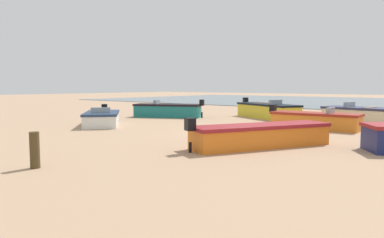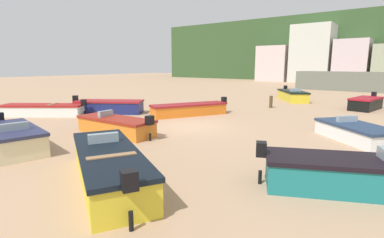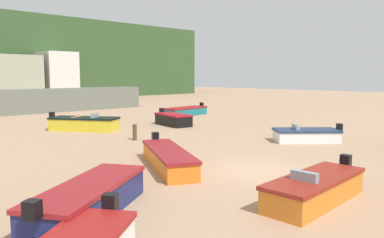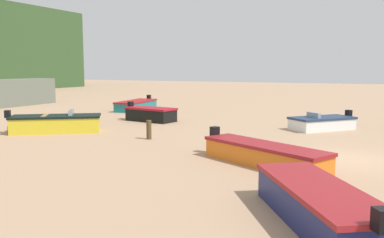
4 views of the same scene
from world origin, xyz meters
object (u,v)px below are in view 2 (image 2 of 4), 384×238
object	(u,v)px
boat_yellow_1	(292,96)
boat_white_2	(43,110)
mooring_post_near_water	(271,102)
boat_teal_8	(352,174)
boat_orange_5	(116,126)
boat_white_6	(356,132)
boat_orange_0	(189,109)
boat_yellow_3	(109,166)
boat_navy_4	(109,107)
boat_black_9	(366,103)
boat_cream_10	(11,139)

from	to	relation	value
boat_yellow_1	boat_white_2	distance (m)	20.93
mooring_post_near_water	boat_teal_8	bearing A→B (deg)	-60.00
boat_orange_5	boat_white_6	xyz separation A→B (m)	(9.40, 5.63, -0.04)
boat_white_2	boat_teal_8	size ratio (longest dim) A/B	1.07
boat_white_2	boat_orange_5	bearing A→B (deg)	-129.55
boat_orange_0	boat_teal_8	size ratio (longest dim) A/B	1.11
mooring_post_near_water	boat_orange_0	bearing A→B (deg)	-114.15
boat_yellow_3	mooring_post_near_water	world-z (taller)	boat_yellow_3
boat_yellow_1	mooring_post_near_water	bearing A→B (deg)	57.57
boat_navy_4	boat_black_9	bearing A→B (deg)	99.33
boat_navy_4	boat_white_6	distance (m)	14.98
boat_orange_0	boat_navy_4	world-z (taller)	boat_navy_4
boat_white_6	boat_black_9	distance (m)	10.81
boat_yellow_1	boat_orange_5	world-z (taller)	boat_yellow_1
boat_yellow_3	boat_orange_5	bearing A→B (deg)	78.11
boat_white_2	boat_cream_10	distance (m)	8.34
boat_white_6	boat_cream_10	world-z (taller)	boat_cream_10
boat_navy_4	boat_cream_10	bearing A→B (deg)	-3.95
boat_yellow_3	boat_orange_5	xyz separation A→B (m)	(-4.59, 3.87, -0.07)
boat_orange_5	boat_white_6	size ratio (longest dim) A/B	1.17
boat_white_2	boat_yellow_1	bearing A→B (deg)	-65.87
boat_yellow_3	boat_navy_4	bearing A→B (deg)	81.12
boat_white_6	boat_cream_10	xyz separation A→B (m)	(-10.47, -9.83, 0.09)
mooring_post_near_water	boat_white_6	bearing A→B (deg)	-46.60
boat_yellow_3	mooring_post_near_water	xyz separation A→B (m)	(-2.10, 16.81, -0.02)
boat_teal_8	boat_orange_5	bearing A→B (deg)	-117.56
boat_black_9	mooring_post_near_water	xyz separation A→B (m)	(-6.00, -3.46, 0.01)
boat_yellow_3	boat_cream_10	xyz separation A→B (m)	(-5.66, -0.33, -0.02)
boat_yellow_1	boat_black_9	size ratio (longest dim) A/B	1.30
boat_yellow_3	boat_navy_4	xyz separation A→B (m)	(-10.05, 7.61, -0.04)
boat_white_2	boat_white_6	xyz separation A→B (m)	(17.41, 5.20, -0.01)
boat_white_2	boat_cream_10	world-z (taller)	boat_cream_10
boat_cream_10	boat_teal_8	bearing A→B (deg)	119.72
boat_yellow_1	boat_navy_4	bearing A→B (deg)	27.80
boat_orange_5	boat_black_9	distance (m)	18.46
boat_orange_0	boat_teal_8	world-z (taller)	boat_teal_8
boat_yellow_3	mooring_post_near_water	size ratio (longest dim) A/B	5.64
boat_yellow_1	boat_black_9	world-z (taller)	boat_yellow_1
boat_white_6	boat_teal_8	xyz separation A→B (m)	(0.77, -5.99, 0.08)
boat_orange_0	boat_yellow_1	distance (m)	12.59
boat_white_2	boat_teal_8	bearing A→B (deg)	-128.99
boat_cream_10	boat_orange_5	bearing A→B (deg)	176.56
boat_white_6	boat_teal_8	world-z (taller)	boat_teal_8
boat_navy_4	boat_cream_10	distance (m)	9.07
boat_teal_8	mooring_post_near_water	bearing A→B (deg)	-175.52
boat_yellow_1	boat_navy_4	world-z (taller)	boat_yellow_1
boat_orange_0	boat_orange_5	bearing A→B (deg)	121.00
boat_navy_4	boat_teal_8	bearing A→B (deg)	42.40
boat_orange_5	mooring_post_near_water	bearing A→B (deg)	-13.17
boat_yellow_3	boat_white_6	bearing A→B (deg)	1.42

